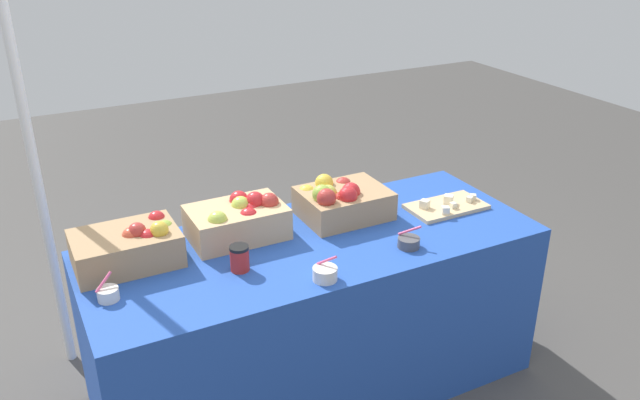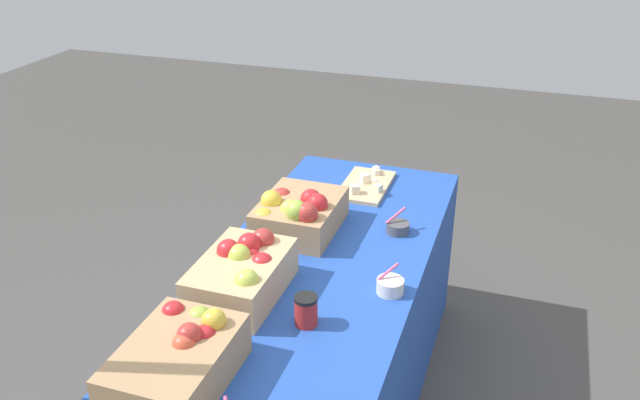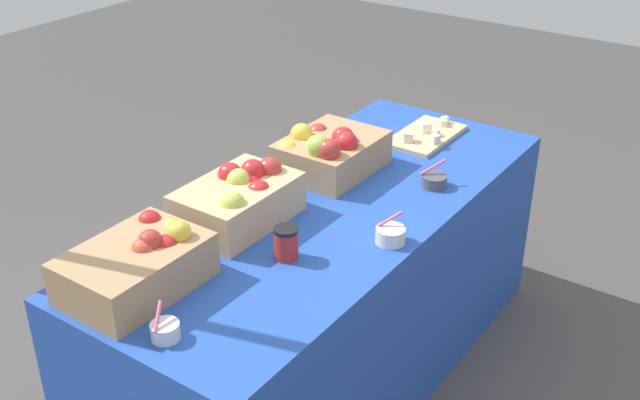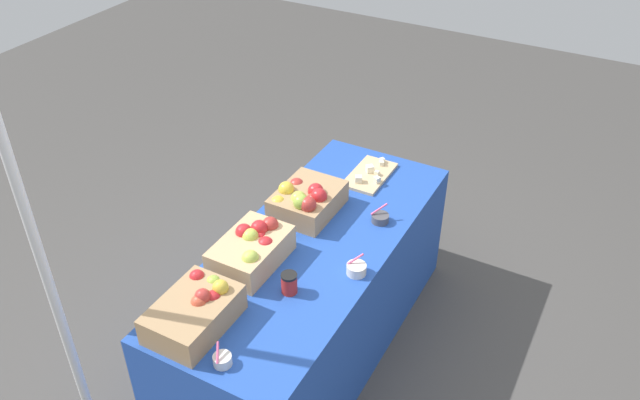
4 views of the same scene
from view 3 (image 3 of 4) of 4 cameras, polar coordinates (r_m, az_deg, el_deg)
ground_plane at (r=3.07m, az=0.69°, el=-12.49°), size 10.00×10.00×0.00m
table at (r=2.84m, az=0.74°, el=-6.82°), size 1.90×0.76×0.74m
apple_crate_left at (r=2.24m, az=-13.12°, el=-4.61°), size 0.40×0.27×0.18m
apple_crate_middle at (r=2.52m, az=-5.87°, el=0.11°), size 0.39×0.26×0.18m
apple_crate_right at (r=2.84m, az=0.64°, el=3.60°), size 0.38×0.29×0.19m
cutting_board_front at (r=3.17m, az=7.81°, el=4.71°), size 0.36×0.20×0.06m
sample_bowl_near at (r=2.78m, az=8.35°, el=1.42°), size 0.10×0.09×0.09m
sample_bowl_mid at (r=2.06m, az=-11.26°, el=-9.35°), size 0.08×0.08×0.10m
sample_bowl_far at (r=2.42m, az=5.17°, el=-2.56°), size 0.09×0.09×0.10m
coffee_cup at (r=2.32m, az=-2.49°, el=-3.15°), size 0.07×0.07×0.10m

